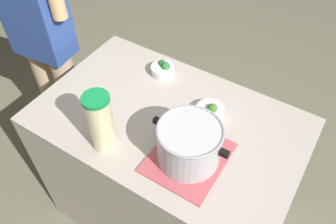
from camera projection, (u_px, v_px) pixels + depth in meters
The scene contains 8 objects.
ground_plane at pixel (168, 210), 2.29m from camera, with size 8.00×8.00×0.00m, color #6F6C54.
counter_slab at pixel (168, 173), 1.94m from camera, with size 1.27×0.79×0.94m, color #B1A69A.
dish_cloth at pixel (188, 157), 1.45m from camera, with size 0.30×0.35×0.01m, color #B84F55.
cooking_pot at pixel (189, 143), 1.37m from camera, with size 0.34×0.27×0.18m.
lemonade_pitcher at pixel (101, 122), 1.39m from camera, with size 0.11×0.11×0.29m.
broccoli_bowl_front at pixel (210, 111), 1.60m from camera, with size 0.14×0.14×0.07m.
broccoli_bowl_center at pixel (163, 69), 1.80m from camera, with size 0.12×0.12×0.08m.
person_cook at pixel (45, 44), 2.00m from camera, with size 0.50×0.23×1.68m.
Camera 1 is at (-0.56, 0.89, 2.15)m, focal length 36.22 mm.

